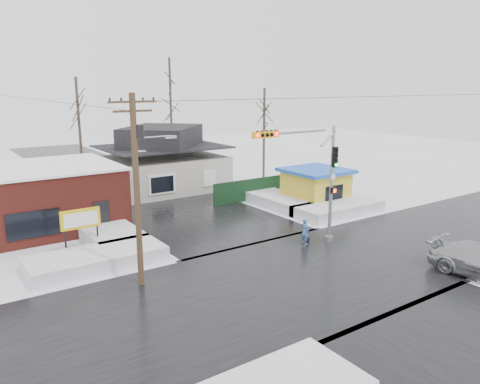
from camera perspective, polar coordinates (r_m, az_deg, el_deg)
ground at (r=24.63m, az=9.14°, el=-9.48°), size 120.00×120.00×0.00m
road_ns at (r=24.62m, az=9.14°, el=-9.46°), size 10.00×120.00×0.02m
road_ew at (r=24.62m, az=9.14°, el=-9.46°), size 120.00×10.00×0.02m
snowbank_nw at (r=25.88m, az=-17.07°, el=-7.82°), size 7.00×3.00×0.80m
snowbank_ne at (r=35.27m, az=11.91°, el=-1.98°), size 7.00×3.00×0.80m
snowbank_nside_w at (r=30.98m, az=-16.41°, el=-4.34°), size 3.00×8.00×0.80m
snowbank_nside_e at (r=37.50m, az=4.26°, el=-0.84°), size 3.00×8.00×0.80m
traffic_signal at (r=27.04m, az=8.88°, el=2.60°), size 6.05×0.68×7.00m
utility_pole at (r=21.75m, az=-12.36°, el=1.47°), size 3.15×0.44×9.00m
brick_building at (r=33.45m, az=-25.29°, el=-0.83°), size 12.20×8.20×4.12m
marquee_sign at (r=27.70m, az=-18.87°, el=-3.27°), size 2.20×0.21×2.55m
house at (r=42.80m, az=-9.45°, el=3.78°), size 10.40×8.40×5.76m
kiosk at (r=37.41m, az=9.20°, el=0.66°), size 4.60×4.60×2.88m
fence at (r=38.62m, az=1.84°, el=0.36°), size 8.00×0.12×1.80m
tree_far_left at (r=43.95m, az=-19.22°, el=10.47°), size 3.00×3.00×10.00m
tree_far_mid at (r=49.42m, az=-8.53°, el=13.09°), size 3.00×3.00×12.00m
tree_far_right at (r=45.84m, az=2.98°, el=10.24°), size 3.00×3.00×9.00m
pedestrian at (r=28.14m, az=7.91°, el=-4.82°), size 0.45×0.62×1.59m
shopping_bag at (r=28.55m, az=8.25°, el=-5.88°), size 0.30×0.22×0.35m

